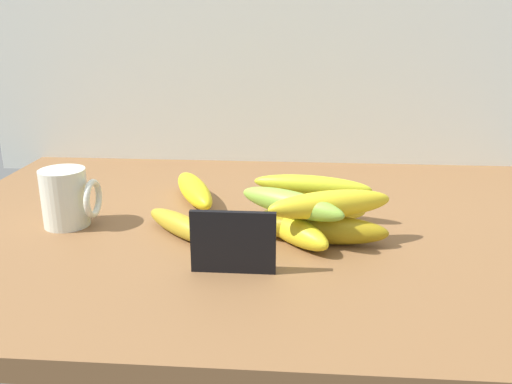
{
  "coord_description": "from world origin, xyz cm",
  "views": [
    {
      "loc": [
        4.98,
        -80.04,
        34.64
      ],
      "look_at": [
        -1.19,
        0.34,
        8.0
      ],
      "focal_mm": 37.28,
      "sensor_mm": 36.0,
      "label": 1
    }
  ],
  "objects_px": {
    "chalkboard_sign": "(233,245)",
    "banana_4": "(182,226)",
    "banana_6": "(312,185)",
    "banana_2": "(293,229)",
    "banana_7": "(330,204)",
    "coffee_mug": "(67,198)",
    "banana_0": "(313,207)",
    "banana_5": "(291,203)",
    "banana_3": "(194,190)",
    "banana_1": "(322,229)"
  },
  "relations": [
    {
      "from": "banana_2",
      "to": "banana_4",
      "type": "xyz_separation_m",
      "value": [
        -0.17,
        0.01,
        -0.0
      ]
    },
    {
      "from": "chalkboard_sign",
      "to": "banana_2",
      "type": "relative_size",
      "value": 0.73
    },
    {
      "from": "coffee_mug",
      "to": "banana_1",
      "type": "bearing_deg",
      "value": -5.61
    },
    {
      "from": "coffee_mug",
      "to": "banana_5",
      "type": "height_order",
      "value": "coffee_mug"
    },
    {
      "from": "banana_0",
      "to": "banana_2",
      "type": "height_order",
      "value": "banana_0"
    },
    {
      "from": "banana_0",
      "to": "banana_7",
      "type": "xyz_separation_m",
      "value": [
        0.02,
        -0.1,
        0.04
      ]
    },
    {
      "from": "coffee_mug",
      "to": "banana_2",
      "type": "height_order",
      "value": "coffee_mug"
    },
    {
      "from": "banana_2",
      "to": "banana_5",
      "type": "xyz_separation_m",
      "value": [
        -0.0,
        0.0,
        0.04
      ]
    },
    {
      "from": "coffee_mug",
      "to": "banana_3",
      "type": "relative_size",
      "value": 0.5
    },
    {
      "from": "coffee_mug",
      "to": "banana_7",
      "type": "height_order",
      "value": "coffee_mug"
    },
    {
      "from": "chalkboard_sign",
      "to": "banana_2",
      "type": "distance_m",
      "value": 0.13
    },
    {
      "from": "banana_5",
      "to": "banana_6",
      "type": "relative_size",
      "value": 0.92
    },
    {
      "from": "banana_0",
      "to": "banana_1",
      "type": "height_order",
      "value": "same"
    },
    {
      "from": "banana_6",
      "to": "banana_0",
      "type": "bearing_deg",
      "value": 49.73
    },
    {
      "from": "banana_5",
      "to": "coffee_mug",
      "type": "bearing_deg",
      "value": 173.98
    },
    {
      "from": "banana_0",
      "to": "banana_5",
      "type": "bearing_deg",
      "value": -110.61
    },
    {
      "from": "banana_3",
      "to": "banana_7",
      "type": "xyz_separation_m",
      "value": [
        0.23,
        -0.17,
        0.04
      ]
    },
    {
      "from": "chalkboard_sign",
      "to": "banana_7",
      "type": "xyz_separation_m",
      "value": [
        0.13,
        0.1,
        0.02
      ]
    },
    {
      "from": "chalkboard_sign",
      "to": "banana_0",
      "type": "distance_m",
      "value": 0.23
    },
    {
      "from": "banana_3",
      "to": "banana_6",
      "type": "relative_size",
      "value": 0.96
    },
    {
      "from": "banana_7",
      "to": "banana_3",
      "type": "bearing_deg",
      "value": 142.96
    },
    {
      "from": "chalkboard_sign",
      "to": "banana_5",
      "type": "relative_size",
      "value": 0.63
    },
    {
      "from": "banana_5",
      "to": "banana_7",
      "type": "xyz_separation_m",
      "value": [
        0.06,
        -0.01,
        0.0
      ]
    },
    {
      "from": "chalkboard_sign",
      "to": "banana_6",
      "type": "relative_size",
      "value": 0.58
    },
    {
      "from": "banana_4",
      "to": "banana_6",
      "type": "height_order",
      "value": "banana_6"
    },
    {
      "from": "chalkboard_sign",
      "to": "banana_5",
      "type": "distance_m",
      "value": 0.13
    },
    {
      "from": "banana_4",
      "to": "banana_7",
      "type": "distance_m",
      "value": 0.23
    },
    {
      "from": "coffee_mug",
      "to": "banana_2",
      "type": "distance_m",
      "value": 0.36
    },
    {
      "from": "banana_0",
      "to": "banana_4",
      "type": "distance_m",
      "value": 0.22
    },
    {
      "from": "banana_1",
      "to": "banana_5",
      "type": "distance_m",
      "value": 0.06
    },
    {
      "from": "banana_4",
      "to": "banana_5",
      "type": "xyz_separation_m",
      "value": [
        0.16,
        -0.01,
        0.04
      ]
    },
    {
      "from": "banana_3",
      "to": "banana_6",
      "type": "xyz_separation_m",
      "value": [
        0.21,
        -0.07,
        0.04
      ]
    },
    {
      "from": "coffee_mug",
      "to": "banana_4",
      "type": "height_order",
      "value": "coffee_mug"
    },
    {
      "from": "banana_4",
      "to": "banana_5",
      "type": "relative_size",
      "value": 0.94
    },
    {
      "from": "banana_0",
      "to": "banana_4",
      "type": "relative_size",
      "value": 1.02
    },
    {
      "from": "banana_2",
      "to": "coffee_mug",
      "type": "bearing_deg",
      "value": 173.56
    },
    {
      "from": "banana_5",
      "to": "banana_3",
      "type": "bearing_deg",
      "value": 136.64
    },
    {
      "from": "chalkboard_sign",
      "to": "coffee_mug",
      "type": "height_order",
      "value": "coffee_mug"
    },
    {
      "from": "banana_4",
      "to": "banana_7",
      "type": "xyz_separation_m",
      "value": [
        0.22,
        -0.02,
        0.05
      ]
    },
    {
      "from": "coffee_mug",
      "to": "banana_7",
      "type": "distance_m",
      "value": 0.41
    },
    {
      "from": "chalkboard_sign",
      "to": "banana_1",
      "type": "height_order",
      "value": "chalkboard_sign"
    },
    {
      "from": "banana_1",
      "to": "banana_2",
      "type": "xyz_separation_m",
      "value": [
        -0.04,
        -0.0,
        -0.0
      ]
    },
    {
      "from": "banana_3",
      "to": "banana_4",
      "type": "height_order",
      "value": "banana_3"
    },
    {
      "from": "chalkboard_sign",
      "to": "banana_4",
      "type": "distance_m",
      "value": 0.15
    },
    {
      "from": "banana_7",
      "to": "banana_1",
      "type": "bearing_deg",
      "value": 145.14
    },
    {
      "from": "banana_6",
      "to": "banana_7",
      "type": "bearing_deg",
      "value": -76.39
    },
    {
      "from": "banana_0",
      "to": "banana_6",
      "type": "xyz_separation_m",
      "value": [
        -0.0,
        -0.0,
        0.04
      ]
    },
    {
      "from": "chalkboard_sign",
      "to": "banana_5",
      "type": "bearing_deg",
      "value": 55.7
    },
    {
      "from": "chalkboard_sign",
      "to": "banana_4",
      "type": "xyz_separation_m",
      "value": [
        -0.09,
        0.11,
        -0.02
      ]
    },
    {
      "from": "banana_4",
      "to": "banana_6",
      "type": "relative_size",
      "value": 0.86
    }
  ]
}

